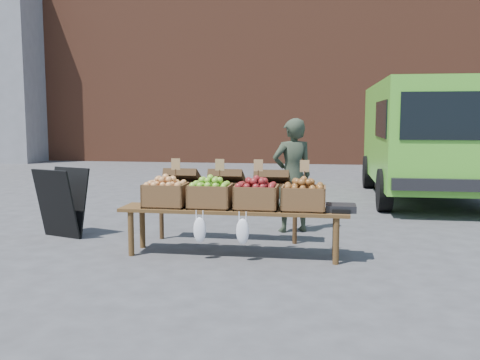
% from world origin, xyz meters
% --- Properties ---
extents(ground, '(80.00, 80.00, 0.00)m').
position_xyz_m(ground, '(0.00, 0.00, 0.00)').
color(ground, '#444346').
extents(brick_building, '(24.00, 4.00, 10.00)m').
position_xyz_m(brick_building, '(0.00, 15.00, 5.00)').
color(brick_building, brown).
rests_on(brick_building, ground).
extents(delivery_van, '(2.40, 5.17, 2.31)m').
position_xyz_m(delivery_van, '(2.51, 5.17, 1.15)').
color(delivery_van, '#57BA2F').
rests_on(delivery_van, ground).
extents(vendor, '(0.70, 0.60, 1.63)m').
position_xyz_m(vendor, '(0.00, 1.62, 0.81)').
color(vendor, '#2E3828').
rests_on(vendor, ground).
extents(chalkboard_sign, '(0.71, 0.53, 0.96)m').
position_xyz_m(chalkboard_sign, '(-3.10, 0.77, 0.48)').
color(chalkboard_sign, black).
rests_on(chalkboard_sign, ground).
extents(back_table, '(2.10, 0.44, 1.04)m').
position_xyz_m(back_table, '(-0.81, 0.87, 0.52)').
color(back_table, '#3D2815').
rests_on(back_table, ground).
extents(display_bench, '(2.70, 0.56, 0.57)m').
position_xyz_m(display_bench, '(-0.60, 0.15, 0.28)').
color(display_bench, '#513619').
rests_on(display_bench, ground).
extents(crate_golden_apples, '(0.50, 0.40, 0.28)m').
position_xyz_m(crate_golden_apples, '(-1.43, 0.15, 0.71)').
color(crate_golden_apples, gold).
rests_on(crate_golden_apples, display_bench).
extents(crate_russet_pears, '(0.50, 0.40, 0.28)m').
position_xyz_m(crate_russet_pears, '(-0.88, 0.15, 0.71)').
color(crate_russet_pears, '#5DA124').
rests_on(crate_russet_pears, display_bench).
extents(crate_red_apples, '(0.50, 0.40, 0.28)m').
position_xyz_m(crate_red_apples, '(-0.33, 0.15, 0.71)').
color(crate_red_apples, '#660D0F').
rests_on(crate_red_apples, display_bench).
extents(crate_green_apples, '(0.50, 0.40, 0.28)m').
position_xyz_m(crate_green_apples, '(0.22, 0.15, 0.71)').
color(crate_green_apples, brown).
rests_on(crate_green_apples, display_bench).
extents(weighing_scale, '(0.34, 0.30, 0.08)m').
position_xyz_m(weighing_scale, '(0.65, 0.15, 0.61)').
color(weighing_scale, black).
rests_on(weighing_scale, display_bench).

